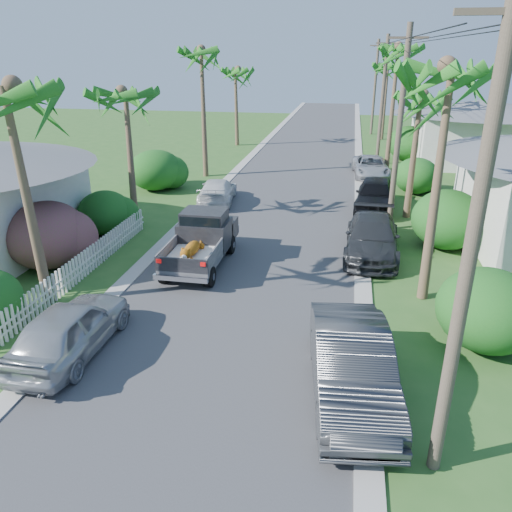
% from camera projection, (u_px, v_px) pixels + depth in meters
% --- Properties ---
extents(ground, '(120.00, 120.00, 0.00)m').
position_uv_depth(ground, '(198.00, 378.00, 12.99)').
color(ground, '#2E5A22').
rests_on(ground, ground).
extents(road, '(8.00, 100.00, 0.02)m').
position_uv_depth(road, '(298.00, 170.00, 35.72)').
color(road, '#38383A').
rests_on(road, ground).
extents(curb_left, '(0.60, 100.00, 0.06)m').
position_uv_depth(curb_left, '(240.00, 167.00, 36.44)').
color(curb_left, '#A5A39E').
rests_on(curb_left, ground).
extents(curb_right, '(0.60, 100.00, 0.06)m').
position_uv_depth(curb_right, '(359.00, 172.00, 34.99)').
color(curb_right, '#A5A39E').
rests_on(curb_right, ground).
extents(pickup_truck, '(1.98, 5.12, 2.06)m').
position_uv_depth(pickup_truck, '(203.00, 238.00, 19.81)').
color(pickup_truck, black).
rests_on(pickup_truck, ground).
extents(parked_car_rn, '(2.44, 5.37, 1.71)m').
position_uv_depth(parked_car_rn, '(352.00, 366.00, 12.01)').
color(parked_car_rn, '#2F3134').
rests_on(parked_car_rn, ground).
extents(parked_car_rm, '(2.35, 5.35, 1.53)m').
position_uv_depth(parked_car_rm, '(372.00, 237.00, 20.57)').
color(parked_car_rm, '#282A2C').
rests_on(parked_car_rm, ground).
extents(parked_car_rf, '(2.36, 4.99, 1.65)m').
position_uv_depth(parked_car_rf, '(375.00, 195.00, 26.50)').
color(parked_car_rf, black).
rests_on(parked_car_rf, ground).
extents(parked_car_rd, '(2.59, 4.96, 1.33)m').
position_uv_depth(parked_car_rd, '(371.00, 167.00, 33.60)').
color(parked_car_rd, '#B2B4BA').
rests_on(parked_car_rd, ground).
extents(parked_car_ln, '(1.88, 4.54, 1.54)m').
position_uv_depth(parked_car_ln, '(70.00, 329.00, 13.77)').
color(parked_car_ln, '#A9ACB0').
rests_on(parked_car_ln, ground).
extents(parked_car_lf, '(2.34, 4.68, 1.31)m').
position_uv_depth(parked_car_lf, '(217.00, 191.00, 27.83)').
color(parked_car_lf, silver).
rests_on(parked_car_lf, ground).
extents(palm_l_a, '(4.40, 4.40, 8.20)m').
position_uv_depth(palm_l_a, '(7.00, 87.00, 14.12)').
color(palm_l_a, brown).
rests_on(palm_l_a, ground).
extents(palm_l_b, '(4.40, 4.40, 7.40)m').
position_uv_depth(palm_l_b, '(124.00, 92.00, 22.71)').
color(palm_l_b, brown).
rests_on(palm_l_b, ground).
extents(palm_l_c, '(4.40, 4.40, 9.20)m').
position_uv_depth(palm_l_c, '(201.00, 51.00, 31.00)').
color(palm_l_c, brown).
rests_on(palm_l_c, ground).
extents(palm_l_d, '(4.40, 4.40, 7.70)m').
position_uv_depth(palm_l_d, '(236.00, 69.00, 42.55)').
color(palm_l_d, brown).
rests_on(palm_l_d, ground).
extents(palm_r_a, '(4.40, 4.40, 8.70)m').
position_uv_depth(palm_r_a, '(453.00, 68.00, 14.57)').
color(palm_r_a, brown).
rests_on(palm_r_a, ground).
extents(palm_r_b, '(4.40, 4.40, 7.20)m').
position_uv_depth(palm_r_b, '(421.00, 96.00, 23.26)').
color(palm_r_b, brown).
rests_on(palm_r_b, ground).
extents(palm_r_c, '(4.40, 4.40, 9.40)m').
position_uv_depth(palm_r_c, '(398.00, 47.00, 32.51)').
color(palm_r_c, brown).
rests_on(palm_r_c, ground).
extents(palm_r_d, '(4.40, 4.40, 8.00)m').
position_uv_depth(palm_r_d, '(388.00, 65.00, 45.72)').
color(palm_r_d, brown).
rests_on(palm_r_d, ground).
extents(shrub_l_b, '(3.00, 3.30, 2.60)m').
position_uv_depth(shrub_l_b, '(47.00, 235.00, 19.26)').
color(shrub_l_b, '#A41758').
rests_on(shrub_l_b, ground).
extents(shrub_l_c, '(2.40, 2.64, 2.00)m').
position_uv_depth(shrub_l_c, '(105.00, 213.00, 22.95)').
color(shrub_l_c, '#134417').
rests_on(shrub_l_c, ground).
extents(shrub_l_d, '(3.20, 3.52, 2.40)m').
position_uv_depth(shrub_l_d, '(155.00, 170.00, 30.25)').
color(shrub_l_d, '#134417').
rests_on(shrub_l_d, ground).
extents(shrub_r_a, '(2.80, 3.08, 2.30)m').
position_uv_depth(shrub_r_a, '(487.00, 310.00, 14.01)').
color(shrub_r_a, '#134417').
rests_on(shrub_r_a, ground).
extents(shrub_r_b, '(3.00, 3.30, 2.50)m').
position_uv_depth(shrub_r_b, '(447.00, 219.00, 21.21)').
color(shrub_r_b, '#134417').
rests_on(shrub_r_b, ground).
extents(shrub_r_c, '(2.60, 2.86, 2.10)m').
position_uv_depth(shrub_r_c, '(416.00, 176.00, 29.52)').
color(shrub_r_c, '#134417').
rests_on(shrub_r_c, ground).
extents(shrub_r_d, '(3.20, 3.52, 2.60)m').
position_uv_depth(shrub_r_d, '(409.00, 143.00, 38.44)').
color(shrub_r_d, '#134417').
rests_on(shrub_r_d, ground).
extents(picket_fence, '(0.10, 11.00, 1.00)m').
position_uv_depth(picket_fence, '(86.00, 262.00, 18.81)').
color(picket_fence, white).
rests_on(picket_fence, ground).
extents(house_right_far, '(9.00, 8.00, 4.60)m').
position_uv_depth(house_right_far, '(479.00, 134.00, 37.29)').
color(house_right_far, silver).
rests_on(house_right_far, ground).
extents(utility_pole_a, '(1.60, 0.26, 9.00)m').
position_uv_depth(utility_pole_a, '(469.00, 259.00, 8.48)').
color(utility_pole_a, brown).
rests_on(utility_pole_a, ground).
extents(utility_pole_b, '(1.60, 0.26, 9.00)m').
position_uv_depth(utility_pole_b, '(399.00, 131.00, 22.12)').
color(utility_pole_b, brown).
rests_on(utility_pole_b, ground).
extents(utility_pole_c, '(1.60, 0.26, 9.00)m').
position_uv_depth(utility_pole_c, '(382.00, 101.00, 35.77)').
color(utility_pole_c, brown).
rests_on(utility_pole_c, ground).
extents(utility_pole_d, '(1.60, 0.26, 9.00)m').
position_uv_depth(utility_pole_d, '(375.00, 87.00, 49.41)').
color(utility_pole_d, brown).
rests_on(utility_pole_d, ground).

